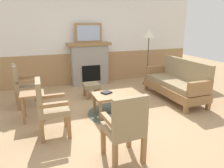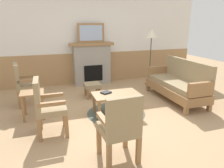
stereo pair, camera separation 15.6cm
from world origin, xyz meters
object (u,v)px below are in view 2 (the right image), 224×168
coffee_table (116,96)px  armchair_front_left (120,126)px  fireplace (92,63)px  side_table (33,97)px  armchair_by_window_left (24,82)px  armchair_near_fireplace (47,105)px  book_on_table (106,92)px  footstool (92,86)px  framed_picture (91,33)px  couch (177,84)px  floor_lamp_by_couch (151,37)px

coffee_table → armchair_front_left: (-0.46, -1.50, 0.15)m
fireplace → side_table: fireplace is taller
armchair_by_window_left → armchair_near_fireplace: bearing=-73.1°
book_on_table → footstool: 1.07m
armchair_front_left → framed_picture: bearing=82.8°
fireplace → couch: (1.69, -2.02, -0.26)m
armchair_near_fireplace → armchair_front_left: (0.91, -1.07, 0.00)m
fireplace → coffee_table: size_ratio=1.35×
armchair_near_fireplace → armchair_front_left: same height
fireplace → coffee_table: (-0.02, -2.33, -0.27)m
armchair_near_fireplace → side_table: size_ratio=1.78×
book_on_table → armchair_near_fireplace: armchair_near_fireplace is taller
footstool → floor_lamp_by_couch: bearing=15.8°
book_on_table → side_table: (-1.44, 0.23, -0.02)m
armchair_front_left → armchair_near_fireplace: bearing=130.4°
armchair_by_window_left → floor_lamp_by_couch: (3.52, 0.59, 0.91)m
footstool → book_on_table: bearing=-87.0°
book_on_table → armchair_near_fireplace: (-1.18, -0.53, 0.08)m
footstool → armchair_near_fireplace: 1.96m
framed_picture → footstool: 1.76m
fireplace → floor_lamp_by_couch: bearing=-20.8°
fireplace → book_on_table: (-0.21, -2.24, -0.20)m
armchair_front_left → footstool: bearing=85.3°
armchair_by_window_left → armchair_front_left: same height
couch → armchair_by_window_left: same height
armchair_near_fireplace → couch: bearing=13.7°
framed_picture → armchair_front_left: size_ratio=0.82×
floor_lamp_by_couch → couch: bearing=-89.0°
armchair_by_window_left → side_table: size_ratio=1.78×
fireplace → armchair_near_fireplace: size_ratio=1.33×
fireplace → side_table: (-1.65, -2.00, -0.22)m
side_table → armchair_near_fireplace: bearing=-71.0°
fireplace → footstool: size_ratio=3.25×
couch → armchair_front_left: (-2.17, -1.81, 0.14)m
fireplace → couch: bearing=-50.1°
armchair_near_fireplace → side_table: armchair_near_fireplace is taller
armchair_by_window_left → side_table: (0.21, -0.79, -0.10)m
fireplace → framed_picture: (0.00, 0.00, 0.91)m
armchair_near_fireplace → armchair_by_window_left: 1.61m
book_on_table → floor_lamp_by_couch: floor_lamp_by_couch is taller
couch → coffee_table: size_ratio=1.88×
armchair_near_fireplace → floor_lamp_by_couch: size_ratio=0.58×
fireplace → armchair_by_window_left: fireplace is taller
armchair_front_left → side_table: (-1.17, 1.82, -0.10)m
coffee_table → book_on_table: bearing=153.4°
coffee_table → footstool: coffee_table is taller
fireplace → side_table: 2.61m
armchair_near_fireplace → armchair_by_window_left: size_ratio=1.00×
armchair_by_window_left → couch: bearing=-12.7°
framed_picture → side_table: 2.83m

